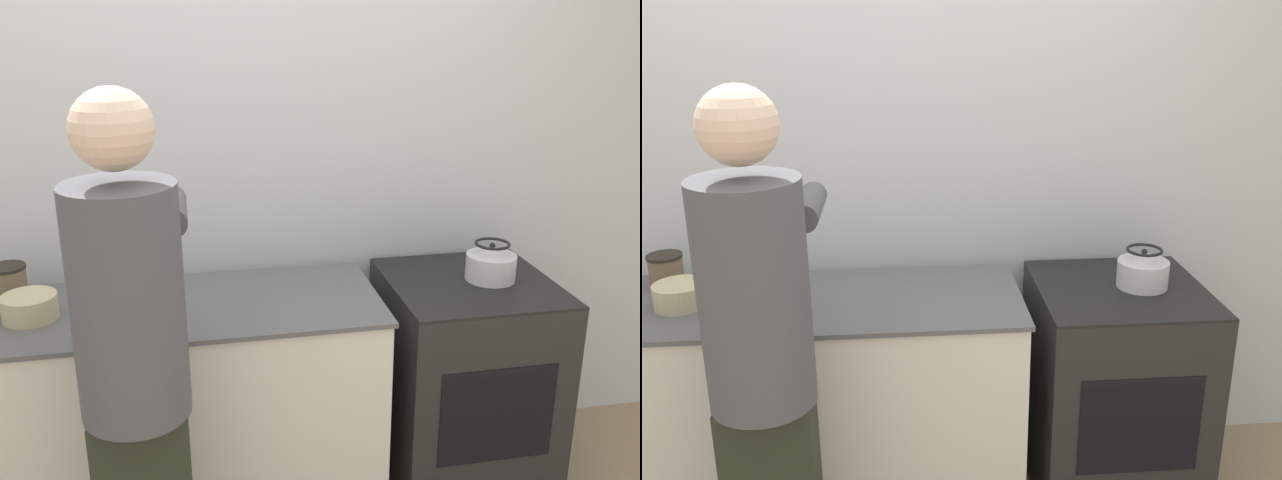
# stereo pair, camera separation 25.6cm
# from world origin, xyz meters

# --- Properties ---
(wall_back) EXTENTS (8.00, 0.05, 2.60)m
(wall_back) POSITION_xyz_m (0.00, 0.73, 1.30)
(wall_back) COLOR silver
(wall_back) RESTS_ON ground_plane
(counter) EXTENTS (1.66, 0.63, 0.93)m
(counter) POSITION_xyz_m (-0.38, 0.30, 0.46)
(counter) COLOR silver
(counter) RESTS_ON ground_plane
(oven) EXTENTS (0.66, 0.67, 0.92)m
(oven) POSITION_xyz_m (0.86, 0.33, 0.46)
(oven) COLOR black
(oven) RESTS_ON ground_plane
(person) EXTENTS (0.36, 0.60, 1.79)m
(person) POSITION_xyz_m (-0.43, -0.25, 0.98)
(person) COLOR #262D20
(person) RESTS_ON ground_plane
(cutting_board) EXTENTS (0.29, 0.18, 0.02)m
(cutting_board) POSITION_xyz_m (-0.49, 0.16, 0.93)
(cutting_board) COLOR #A87A4C
(cutting_board) RESTS_ON counter
(knife) EXTENTS (0.21, 0.06, 0.01)m
(knife) POSITION_xyz_m (-0.52, 0.14, 0.95)
(knife) COLOR silver
(knife) RESTS_ON cutting_board
(kettle) EXTENTS (0.20, 0.20, 0.16)m
(kettle) POSITION_xyz_m (0.95, 0.34, 0.98)
(kettle) COLOR silver
(kettle) RESTS_ON oven
(bowl_prep) EXTENTS (0.19, 0.19, 0.09)m
(bowl_prep) POSITION_xyz_m (-0.81, 0.28, 0.97)
(bowl_prep) COLOR #C6B789
(bowl_prep) RESTS_ON counter
(canister_jar) EXTENTS (0.14, 0.14, 0.13)m
(canister_jar) POSITION_xyz_m (-0.92, 0.48, 0.99)
(canister_jar) COLOR #756047
(canister_jar) RESTS_ON counter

